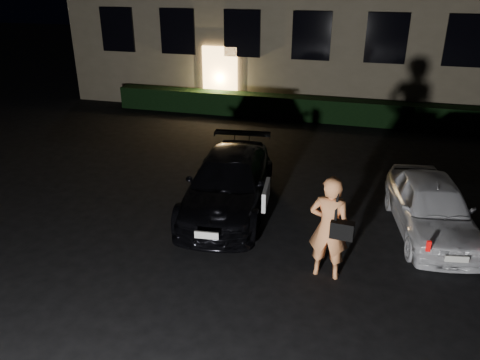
# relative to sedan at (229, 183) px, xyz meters

# --- Properties ---
(ground) EXTENTS (80.00, 80.00, 0.00)m
(ground) POSITION_rel_sedan_xyz_m (0.68, -2.76, -0.63)
(ground) COLOR black
(ground) RESTS_ON ground
(hedge) EXTENTS (15.00, 0.70, 0.85)m
(hedge) POSITION_rel_sedan_xyz_m (0.68, 7.74, -0.21)
(hedge) COLOR black
(hedge) RESTS_ON ground
(sedan) EXTENTS (2.25, 4.56, 1.27)m
(sedan) POSITION_rel_sedan_xyz_m (0.00, 0.00, 0.00)
(sedan) COLOR black
(sedan) RESTS_ON ground
(hatch) EXTENTS (2.00, 3.74, 1.21)m
(hatch) POSITION_rel_sedan_xyz_m (4.41, 0.03, -0.03)
(hatch) COLOR white
(hatch) RESTS_ON ground
(man) EXTENTS (0.81, 0.52, 1.95)m
(man) POSITION_rel_sedan_xyz_m (2.48, -2.11, 0.35)
(man) COLOR #EF9254
(man) RESTS_ON ground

